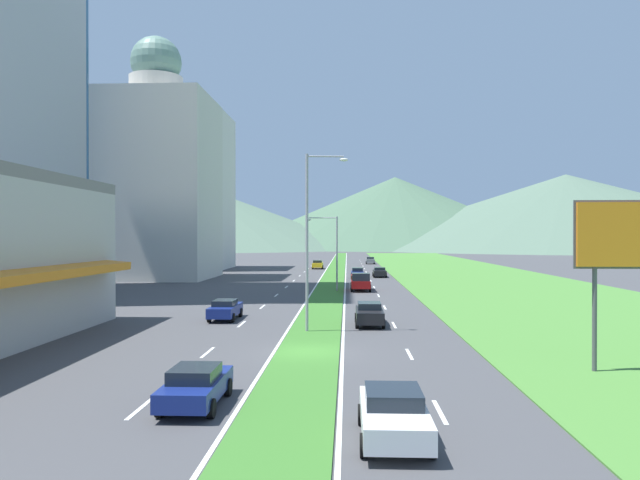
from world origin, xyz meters
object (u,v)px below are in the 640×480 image
(car_1, at_px, (370,260))
(pickup_truck_0, at_px, (361,282))
(car_7, at_px, (394,414))
(billboard_roadside, at_px, (640,242))
(street_lamp_mid, at_px, (333,247))
(car_3, at_px, (196,385))
(car_2, at_px, (318,264))
(car_5, at_px, (369,314))
(car_6, at_px, (225,309))
(car_0, at_px, (357,273))
(car_4, at_px, (380,272))
(street_lamp_near, at_px, (311,232))

(car_1, height_order, pickup_truck_0, pickup_truck_0)
(car_1, distance_m, car_7, 111.32)
(billboard_roadside, relative_size, car_7, 1.66)
(street_lamp_mid, bearing_deg, car_3, -94.83)
(billboard_roadside, xyz_separation_m, car_2, (-17.96, 82.40, -4.85))
(car_5, distance_m, car_7, 22.51)
(billboard_roadside, xyz_separation_m, car_3, (-17.85, -5.89, -4.93))
(car_6, xyz_separation_m, pickup_truck_0, (10.09, 22.85, 0.24))
(pickup_truck_0, bearing_deg, billboard_roadside, 16.11)
(car_1, relative_size, car_5, 0.89)
(car_0, relative_size, car_1, 1.13)
(street_lamp_mid, distance_m, car_2, 44.67)
(car_0, relative_size, car_2, 1.01)
(car_0, distance_m, car_4, 4.01)
(street_lamp_near, height_order, pickup_truck_0, street_lamp_near)
(car_2, relative_size, car_7, 1.02)
(car_0, bearing_deg, car_4, 126.32)
(car_0, distance_m, car_3, 64.75)
(street_lamp_near, distance_m, car_3, 17.53)
(street_lamp_near, xyz_separation_m, car_3, (-3.01, -16.38, -5.46))
(car_6, bearing_deg, street_lamp_near, -129.46)
(car_0, relative_size, car_3, 1.04)
(car_4, distance_m, car_5, 47.52)
(car_2, distance_m, car_3, 88.28)
(street_lamp_mid, height_order, pickup_truck_0, street_lamp_mid)
(street_lamp_near, xyz_separation_m, car_1, (7.17, 91.74, -5.41))
(street_lamp_near, bearing_deg, pickup_truck_0, 82.52)
(car_0, height_order, car_7, car_0)
(street_lamp_near, relative_size, pickup_truck_0, 2.03)
(car_7, relative_size, pickup_truck_0, 0.83)
(street_lamp_mid, height_order, car_3, street_lamp_mid)
(street_lamp_near, xyz_separation_m, car_7, (3.60, -19.52, -5.43))
(car_4, bearing_deg, car_6, -16.45)
(billboard_roadside, bearing_deg, street_lamp_mid, 110.38)
(street_lamp_mid, height_order, car_2, street_lamp_mid)
(car_4, xyz_separation_m, car_6, (-13.33, -45.13, 0.00))
(street_lamp_near, distance_m, car_4, 51.17)
(car_5, bearing_deg, car_1, 177.77)
(car_7, bearing_deg, billboard_roadside, 128.74)
(car_2, xyz_separation_m, pickup_truck_0, (6.81, -43.79, 0.18))
(car_2, height_order, car_4, car_2)
(car_0, bearing_deg, pickup_truck_0, -0.00)
(car_3, bearing_deg, car_0, -5.94)
(car_7, bearing_deg, car_3, -115.43)
(car_2, bearing_deg, pickup_truck_0, -171.16)
(car_6, xyz_separation_m, car_7, (10.00, -24.79, 0.01))
(car_4, xyz_separation_m, car_7, (-3.33, -69.92, 0.01))
(street_lamp_near, bearing_deg, car_3, -100.41)
(car_4, bearing_deg, car_1, 179.67)
(car_7, bearing_deg, street_lamp_mid, -176.49)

